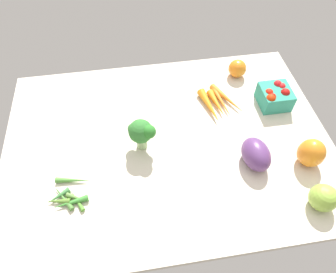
{
  "coord_description": "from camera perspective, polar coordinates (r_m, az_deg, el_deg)",
  "views": [
    {
      "loc": [
        -9.06,
        -57.56,
        80.21
      ],
      "look_at": [
        0.0,
        0.0,
        4.0
      ],
      "focal_mm": 32.44,
      "sensor_mm": 36.0,
      "label": 1
    }
  ],
  "objects": [
    {
      "name": "tablecloth",
      "position": [
        0.98,
        -0.0,
        -1.06
      ],
      "size": [
        104.0,
        76.0,
        2.0
      ],
      "primitive_type": "cube",
      "color": "beige",
      "rests_on": "ground"
    },
    {
      "name": "okra_pile",
      "position": [
        0.91,
        -18.29,
        -10.54
      ],
      "size": [
        12.33,
        11.68,
        1.87
      ],
      "color": "#588230",
      "rests_on": "tablecloth"
    },
    {
      "name": "carrot_bunch",
      "position": [
        1.08,
        9.3,
        6.21
      ],
      "size": [
        14.78,
        18.25,
        2.96
      ],
      "color": "orange",
      "rests_on": "tablecloth"
    },
    {
      "name": "heirloom_tomato_orange",
      "position": [
        1.2,
        12.9,
        12.34
      ],
      "size": [
        6.63,
        6.63,
        6.63
      ],
      "primitive_type": "sphere",
      "color": "orange",
      "rests_on": "tablecloth"
    },
    {
      "name": "eggplant",
      "position": [
        0.93,
        16.19,
        -3.22
      ],
      "size": [
        9.12,
        12.11,
        7.92
      ],
      "primitive_type": "ellipsoid",
      "rotation": [
        0.0,
        0.0,
        1.68
      ],
      "color": "#5E3770",
      "rests_on": "tablecloth"
    },
    {
      "name": "broccoli_head",
      "position": [
        0.91,
        -4.97,
        0.85
      ],
      "size": [
        8.3,
        7.58,
        11.21
      ],
      "color": "#9BBC80",
      "rests_on": "tablecloth"
    },
    {
      "name": "heirloom_tomato_green",
      "position": [
        0.93,
        27.18,
        -10.21
      ],
      "size": [
        7.59,
        7.59,
        7.59
      ],
      "primitive_type": "sphere",
      "color": "#91BA42",
      "rests_on": "tablecloth"
    },
    {
      "name": "berry_basket",
      "position": [
        1.12,
        19.42,
        7.17
      ],
      "size": [
        10.14,
        10.14,
        7.68
      ],
      "color": "teal",
      "rests_on": "tablecloth"
    },
    {
      "name": "bell_pepper_orange",
      "position": [
        0.99,
        25.32,
        -2.81
      ],
      "size": [
        8.76,
        8.76,
        9.23
      ],
      "primitive_type": "ellipsoid",
      "rotation": [
        0.0,
        0.0,
        1.44
      ],
      "color": "orange",
      "rests_on": "tablecloth"
    }
  ]
}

